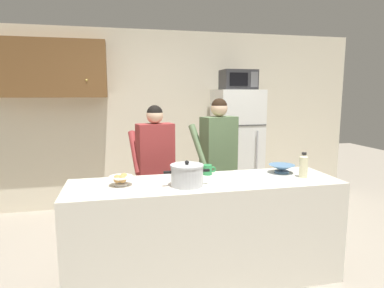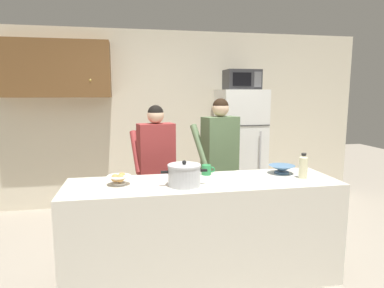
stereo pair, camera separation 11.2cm
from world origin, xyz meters
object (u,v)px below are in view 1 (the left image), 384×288
person_by_sink (218,151)px  cooking_pot (187,175)px  bottle_near_edge (304,165)px  refrigerator (236,149)px  coffee_mug (208,170)px  bread_bowl (121,180)px  person_near_pot (155,159)px  empty_bowl (282,168)px  microwave (238,80)px

person_by_sink → cooking_pot: person_by_sink is taller
bottle_near_edge → refrigerator: bearing=88.3°
coffee_mug → bread_bowl: (-0.81, -0.20, 0.00)m
person_near_pot → coffee_mug: 0.77m
person_near_pot → empty_bowl: person_near_pot is taller
empty_bowl → bottle_near_edge: size_ratio=1.08×
person_near_pot → bottle_near_edge: size_ratio=6.71×
refrigerator → microwave: microwave is taller
refrigerator → person_near_pot: refrigerator is taller
refrigerator → microwave: 1.01m
person_near_pot → empty_bowl: bearing=-32.4°
microwave → coffee_mug: bearing=-119.1°
refrigerator → bread_bowl: size_ratio=8.77×
person_near_pot → person_by_sink: person_by_sink is taller
person_near_pot → empty_bowl: 1.36m
refrigerator → cooking_pot: (-1.16, -1.95, 0.14)m
refrigerator → bottle_near_edge: size_ratio=7.47×
person_near_pot → empty_bowl: (1.15, -0.73, 0.00)m
refrigerator → bread_bowl: 2.49m
person_by_sink → empty_bowl: person_by_sink is taller
cooking_pot → bread_bowl: cooking_pot is taller
microwave → bottle_near_edge: size_ratio=2.06×
microwave → coffee_mug: 2.04m
coffee_mug → bread_bowl: bearing=-165.8°
person_by_sink → cooking_pot: bearing=-120.0°
person_by_sink → coffee_mug: 0.76m
person_by_sink → bread_bowl: person_by_sink is taller
cooking_pot → empty_bowl: bearing=13.6°
microwave → bread_bowl: microwave is taller
microwave → cooking_pot: 2.41m
microwave → bread_bowl: 2.64m
bottle_near_edge → bread_bowl: bearing=176.9°
cooking_pot → bottle_near_edge: 1.10m
refrigerator → person_by_sink: size_ratio=1.07×
coffee_mug → bread_bowl: 0.83m
coffee_mug → microwave: bearing=60.9°
person_near_pot → bottle_near_edge: person_near_pot is taller
microwave → bottle_near_edge: 2.07m
person_near_pot → coffee_mug: person_near_pot is taller
microwave → cooking_pot: size_ratio=1.23×
person_by_sink → bread_bowl: bearing=-141.6°
refrigerator → cooking_pot: refrigerator is taller
person_by_sink → empty_bowl: 0.88m
person_near_pot → person_by_sink: size_ratio=0.96×
cooking_pot → empty_bowl: cooking_pot is taller
bottle_near_edge → person_by_sink: bearing=117.5°
coffee_mug → refrigerator: bearing=61.2°
refrigerator → coffee_mug: size_ratio=13.26×
coffee_mug → bottle_near_edge: size_ratio=0.56×
person_by_sink → cooking_pot: size_ratio=4.17×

